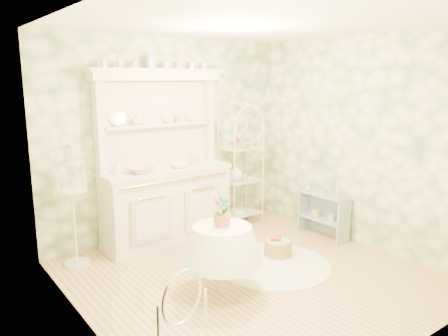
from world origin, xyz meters
TOP-DOWN VIEW (x-y plane):
  - floor at (0.00, 0.00)m, footprint 3.60×3.60m
  - ceiling at (0.00, 0.00)m, footprint 3.60×3.60m
  - wall_left at (-1.80, 0.00)m, footprint 3.60×3.60m
  - wall_right at (1.80, 0.00)m, footprint 3.60×3.60m
  - wall_back at (0.00, 1.80)m, footprint 3.60×3.60m
  - wall_front at (0.00, -1.80)m, footprint 3.60×3.60m
  - kitchen_dresser at (-0.20, 1.52)m, footprint 1.87×0.61m
  - bakers_rack at (1.09, 1.54)m, footprint 0.63×0.47m
  - side_shelf at (1.62, 0.37)m, footprint 0.33×0.69m
  - round_table at (-0.48, -0.11)m, footprint 0.82×0.82m
  - birdcage_stand at (-1.46, 1.45)m, footprint 0.35×0.35m
  - floor_basket at (0.64, 0.24)m, footprint 0.38×0.38m
  - lace_rug at (0.40, 0.07)m, footprint 1.71×1.71m
  - bowl_floral at (-0.61, 1.43)m, footprint 0.36×0.36m
  - bowl_white at (-0.06, 1.42)m, footprint 0.29×0.29m
  - cup_left at (-0.52, 1.68)m, footprint 0.14×0.14m
  - cup_right at (0.10, 1.68)m, footprint 0.11×0.11m
  - potted_geranium at (-0.47, -0.11)m, footprint 0.17×0.11m
  - bottle_amber at (1.60, 0.13)m, footprint 0.09×0.09m
  - bottle_blue at (1.56, 0.33)m, footprint 0.06×0.06m
  - bottle_glass at (1.56, 0.62)m, footprint 0.08×0.08m

SIDE VIEW (x-z plane):
  - floor at x=0.00m, z-range 0.00..0.00m
  - lace_rug at x=0.40m, z-range 0.00..0.01m
  - floor_basket at x=0.64m, z-range 0.00..0.19m
  - side_shelf at x=1.62m, z-range 0.00..0.56m
  - round_table at x=-0.48m, z-range 0.00..0.79m
  - bottle_glass at x=1.56m, z-range 0.60..0.69m
  - bottle_blue at x=1.56m, z-range 0.59..0.71m
  - birdcage_stand at x=-1.46m, z-range 0.00..1.36m
  - bottle_amber at x=1.60m, z-range 0.59..0.77m
  - potted_geranium at x=-0.47m, z-range 0.69..1.01m
  - bakers_rack at x=1.09m, z-range 0.00..1.91m
  - bowl_floral at x=-0.61m, z-range 0.98..1.06m
  - bowl_white at x=-0.06m, z-range 0.98..1.05m
  - kitchen_dresser at x=-0.20m, z-range 0.00..2.29m
  - wall_left at x=-1.80m, z-range 1.35..1.35m
  - wall_right at x=1.80m, z-range 1.35..1.35m
  - wall_back at x=0.00m, z-range 1.35..1.35m
  - wall_front at x=0.00m, z-range 1.35..1.35m
  - cup_left at x=-0.52m, z-range 1.57..1.65m
  - cup_right at x=0.10m, z-range 1.56..1.66m
  - ceiling at x=0.00m, z-range 2.70..2.70m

